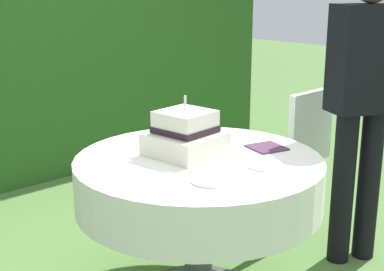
% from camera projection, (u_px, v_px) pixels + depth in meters
% --- Properties ---
extents(cake_table, '(1.15, 1.15, 0.72)m').
position_uv_depth(cake_table, '(199.00, 183.00, 2.56)').
color(cake_table, '#4C4C51').
rests_on(cake_table, ground_plane).
extents(wedding_cake, '(0.34, 0.34, 0.28)m').
position_uv_depth(wedding_cake, '(185.00, 135.00, 2.56)').
color(wedding_cake, silver).
rests_on(wedding_cake, cake_table).
extents(serving_plate_near, '(0.15, 0.15, 0.01)m').
position_uv_depth(serving_plate_near, '(210.00, 181.00, 2.21)').
color(serving_plate_near, white).
rests_on(serving_plate_near, cake_table).
extents(serving_plate_far, '(0.14, 0.14, 0.01)m').
position_uv_depth(serving_plate_far, '(158.00, 134.00, 2.90)').
color(serving_plate_far, white).
rests_on(serving_plate_far, cake_table).
extents(serving_plate_left, '(0.10, 0.10, 0.01)m').
position_uv_depth(serving_plate_left, '(260.00, 167.00, 2.39)').
color(serving_plate_left, white).
rests_on(serving_plate_left, cake_table).
extents(napkin_stack, '(0.19, 0.19, 0.01)m').
position_uv_depth(napkin_stack, '(267.00, 148.00, 2.67)').
color(napkin_stack, '#4C2D47').
rests_on(napkin_stack, cake_table).
extents(garden_chair, '(0.41, 0.41, 0.89)m').
position_uv_depth(garden_chair, '(296.00, 145.00, 3.36)').
color(garden_chair, white).
rests_on(garden_chair, ground_plane).
extents(standing_person, '(0.41, 0.34, 1.60)m').
position_uv_depth(standing_person, '(364.00, 96.00, 2.85)').
color(standing_person, black).
rests_on(standing_person, ground_plane).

